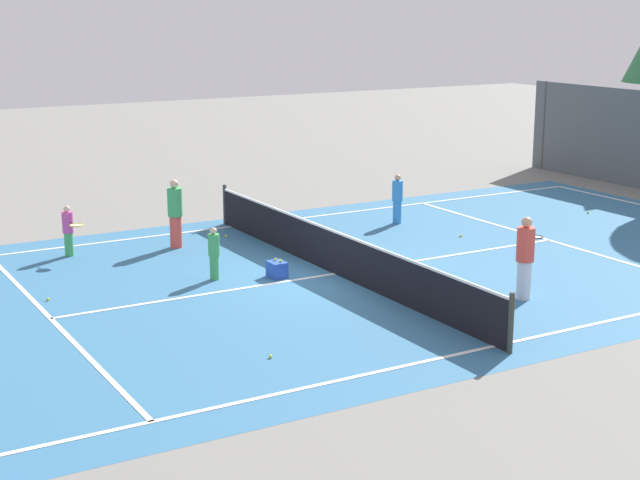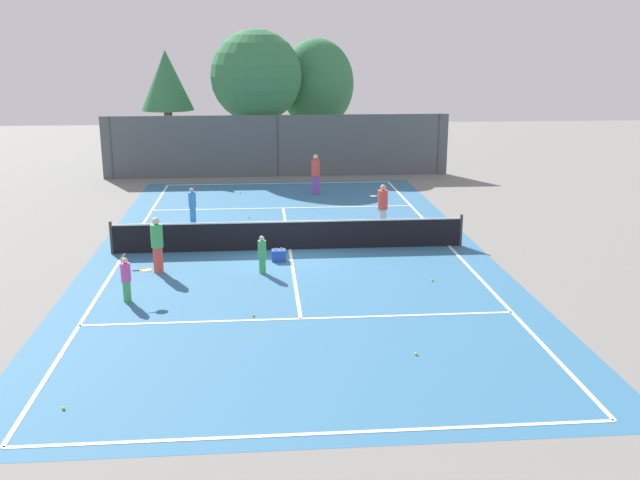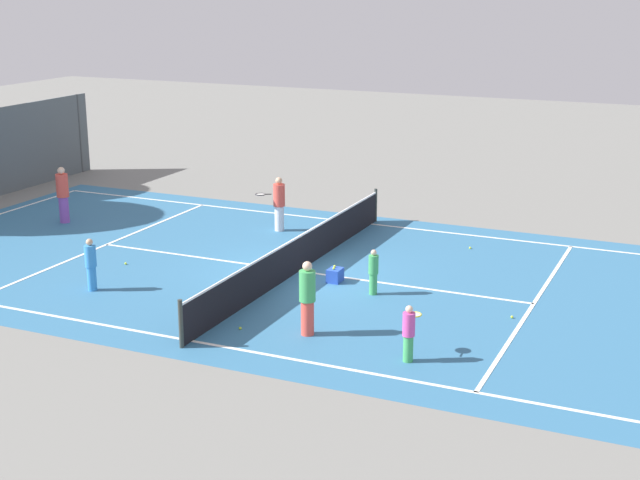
{
  "view_description": "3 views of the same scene",
  "coord_description": "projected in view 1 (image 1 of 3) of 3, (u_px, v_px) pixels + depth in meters",
  "views": [
    {
      "loc": [
        18.01,
        -10.82,
        5.89
      ],
      "look_at": [
        1.04,
        -0.99,
        1.13
      ],
      "focal_mm": 54.47,
      "sensor_mm": 36.0,
      "label": 1
    },
    {
      "loc": [
        -0.95,
        -23.47,
        6.75
      ],
      "look_at": [
        0.8,
        -2.73,
        1.06
      ],
      "focal_mm": 40.45,
      "sensor_mm": 36.0,
      "label": 2
    },
    {
      "loc": [
        -21.46,
        -10.25,
        7.66
      ],
      "look_at": [
        -0.94,
        -1.06,
        1.26
      ],
      "focal_mm": 51.31,
      "sensor_mm": 36.0,
      "label": 3
    }
  ],
  "objects": [
    {
      "name": "tennis_ball_0",
      "position": [
        461.0,
        236.0,
        25.28
      ],
      "size": [
        0.07,
        0.07,
        0.07
      ],
      "primitive_type": "sphere",
      "color": "#CCE533",
      "rests_on": "ground_plane"
    },
    {
      "name": "ground_plane",
      "position": [
        335.0,
        274.0,
        21.8
      ],
      "size": [
        80.0,
        80.0,
        0.0
      ],
      "primitive_type": "plane",
      "color": "slate"
    },
    {
      "name": "player_4",
      "position": [
        397.0,
        198.0,
        26.68
      ],
      "size": [
        0.29,
        0.29,
        1.38
      ],
      "color": "#388CD8",
      "rests_on": "ground_plane"
    },
    {
      "name": "court_surface",
      "position": [
        335.0,
        274.0,
        21.8
      ],
      "size": [
        13.0,
        25.0,
        0.01
      ],
      "color": "teal",
      "rests_on": "ground_plane"
    },
    {
      "name": "player_1",
      "position": [
        214.0,
        253.0,
        21.22
      ],
      "size": [
        0.25,
        0.25,
        1.18
      ],
      "color": "#3FA559",
      "rests_on": "ground_plane"
    },
    {
      "name": "tennis_ball_4",
      "position": [
        226.0,
        236.0,
        25.23
      ],
      "size": [
        0.07,
        0.07,
        0.07
      ],
      "primitive_type": "sphere",
      "color": "#CCE533",
      "rests_on": "ground_plane"
    },
    {
      "name": "tennis_ball_5",
      "position": [
        270.0,
        356.0,
        16.6
      ],
      "size": [
        0.07,
        0.07,
        0.07
      ],
      "primitive_type": "sphere",
      "color": "#CCE533",
      "rests_on": "ground_plane"
    },
    {
      "name": "player_5",
      "position": [
        69.0,
        230.0,
        23.21
      ],
      "size": [
        0.84,
        0.38,
        1.24
      ],
      "color": "#3FA559",
      "rests_on": "ground_plane"
    },
    {
      "name": "ball_crate",
      "position": [
        277.0,
        269.0,
        21.49
      ],
      "size": [
        0.45,
        0.34,
        0.43
      ],
      "color": "blue",
      "rests_on": "ground_plane"
    },
    {
      "name": "player_2",
      "position": [
        175.0,
        213.0,
        23.99
      ],
      "size": [
        0.37,
        0.37,
        1.72
      ],
      "color": "#E54C3F",
      "rests_on": "ground_plane"
    },
    {
      "name": "tennis_net",
      "position": [
        335.0,
        252.0,
        21.68
      ],
      "size": [
        11.9,
        0.1,
        1.1
      ],
      "color": "#333833",
      "rests_on": "ground_plane"
    },
    {
      "name": "player_0",
      "position": [
        525.0,
        257.0,
        19.76
      ],
      "size": [
        0.69,
        0.92,
        1.73
      ],
      "color": "silver",
      "rests_on": "ground_plane"
    },
    {
      "name": "tennis_ball_3",
      "position": [
        588.0,
        212.0,
        28.1
      ],
      "size": [
        0.07,
        0.07,
        0.07
      ],
      "primitive_type": "sphere",
      "color": "#CCE533",
      "rests_on": "ground_plane"
    },
    {
      "name": "tennis_ball_6",
      "position": [
        48.0,
        299.0,
        19.82
      ],
      "size": [
        0.07,
        0.07,
        0.07
      ],
      "primitive_type": "sphere",
      "color": "#CCE533",
      "rests_on": "ground_plane"
    }
  ]
}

